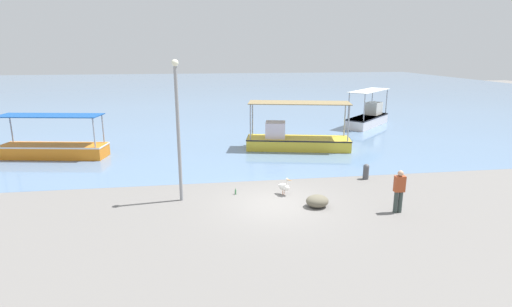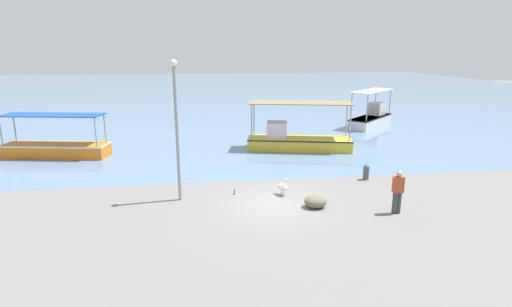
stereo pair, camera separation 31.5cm
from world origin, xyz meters
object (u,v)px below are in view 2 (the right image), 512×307
object	(u,v)px
fishing_boat_far_right	(297,139)
net_pile	(316,201)
fishing_boat_near_right	(372,117)
mooring_bollard	(366,172)
fisherman_standing	(398,191)
fishing_boat_outer	(56,147)
pelican	(283,187)
lamp_post	(177,124)
glass_bottle	(234,192)

from	to	relation	value
fishing_boat_far_right	net_pile	size ratio (longest dim) A/B	7.35
fishing_boat_near_right	net_pile	xyz separation A→B (m)	(-9.37, -16.51, -0.46)
mooring_bollard	fisherman_standing	distance (m)	4.14
fishing_boat_outer	pelican	distance (m)	14.41
pelican	fisherman_standing	bearing A→B (deg)	-32.73
fisherman_standing	fishing_boat_near_right	bearing A→B (deg)	69.73
lamp_post	fisherman_standing	size ratio (longest dim) A/B	3.40
glass_bottle	fisherman_standing	bearing A→B (deg)	-25.63
fishing_boat_near_right	fishing_boat_far_right	world-z (taller)	fishing_boat_far_right
fishing_boat_near_right	fishing_boat_outer	bearing A→B (deg)	-162.80
lamp_post	mooring_bollard	bearing A→B (deg)	10.04
net_pile	mooring_bollard	bearing A→B (deg)	42.54
glass_bottle	lamp_post	bearing A→B (deg)	-171.47
lamp_post	net_pile	bearing A→B (deg)	-16.03
fishing_boat_outer	mooring_bollard	xyz separation A→B (m)	(16.34, -6.50, -0.14)
fishing_boat_far_right	fisherman_standing	size ratio (longest dim) A/B	3.96
net_pile	glass_bottle	xyz separation A→B (m)	(-3.09, 1.89, -0.14)
fishing_boat_outer	glass_bottle	distance (m)	12.53
fishing_boat_far_right	mooring_bollard	world-z (taller)	fishing_boat_far_right
fishing_boat_near_right	mooring_bollard	distance (m)	14.69
pelican	fisherman_standing	distance (m)	4.70
fishing_boat_outer	fishing_boat_far_right	distance (m)	14.39
fishing_boat_near_right	fishing_boat_outer	size ratio (longest dim) A/B	0.79
fishing_boat_far_right	pelican	size ratio (longest dim) A/B	8.37
fishing_boat_far_right	net_pile	distance (m)	9.64
lamp_post	mooring_bollard	distance (m)	9.34
mooring_bollard	net_pile	size ratio (longest dim) A/B	0.83
mooring_bollard	net_pile	xyz separation A→B (m)	(-3.38, -3.10, -0.16)
fishing_boat_near_right	fishing_boat_far_right	bearing A→B (deg)	-138.62
lamp_post	net_pile	size ratio (longest dim) A/B	6.31
fishing_boat_far_right	glass_bottle	world-z (taller)	fishing_boat_far_right
pelican	net_pile	distance (m)	1.85
fisherman_standing	glass_bottle	bearing A→B (deg)	154.37
fishing_boat_outer	mooring_bollard	world-z (taller)	fishing_boat_outer
net_pile	lamp_post	bearing A→B (deg)	163.97
lamp_post	fisherman_standing	xyz separation A→B (m)	(8.30, -2.53, -2.33)
mooring_bollard	fisherman_standing	xyz separation A→B (m)	(-0.47, -4.09, 0.50)
fishing_boat_outer	fisherman_standing	xyz separation A→B (m)	(15.87, -10.58, 0.36)
pelican	glass_bottle	bearing A→B (deg)	170.29
fishing_boat_outer	glass_bottle	world-z (taller)	fishing_boat_outer
fisherman_standing	glass_bottle	size ratio (longest dim) A/B	6.26
fishing_boat_far_right	mooring_bollard	size ratio (longest dim) A/B	8.83
mooring_bollard	glass_bottle	distance (m)	6.59
net_pile	fishing_boat_far_right	bearing A→B (deg)	81.45
mooring_bollard	glass_bottle	bearing A→B (deg)	-169.43
mooring_bollard	fishing_boat_outer	bearing A→B (deg)	158.31
fisherman_standing	net_pile	size ratio (longest dim) A/B	1.85
fishing_boat_outer	pelican	size ratio (longest dim) A/B	7.77
fisherman_standing	fishing_boat_outer	bearing A→B (deg)	146.30
fishing_boat_outer	mooring_bollard	distance (m)	17.58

